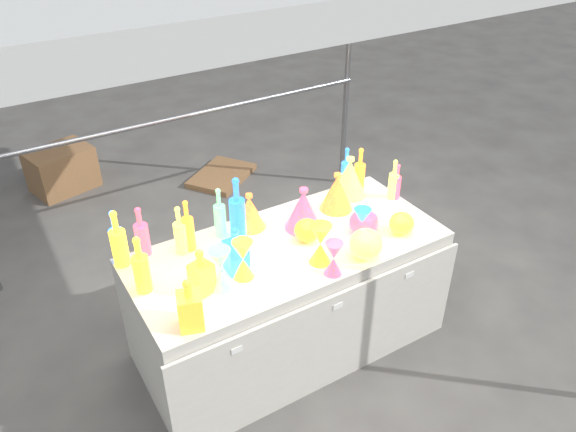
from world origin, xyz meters
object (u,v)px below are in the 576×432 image
display_table (289,297)px  decanter_0 (201,271)px  cardboard_box_closed (62,169)px  lampshade_0 (250,211)px  hourglass_0 (320,244)px  globe_0 (401,224)px  bottle_0 (118,238)px

display_table → decanter_0: (-0.57, -0.10, 0.50)m
cardboard_box_closed → decanter_0: size_ratio=2.10×
decanter_0 → lampshade_0: decanter_0 is taller
hourglass_0 → globe_0: size_ratio=1.62×
display_table → decanter_0: 0.77m
display_table → globe_0: 0.80m
cardboard_box_closed → hourglass_0: (0.82, -2.95, 0.67)m
cardboard_box_closed → hourglass_0: 3.13m
cardboard_box_closed → bottle_0: size_ratio=1.59×
cardboard_box_closed → lampshade_0: lampshade_0 is taller
hourglass_0 → globe_0: bearing=-1.5°
cardboard_box_closed → hourglass_0: bearing=-89.4°
cardboard_box_closed → globe_0: (1.38, -2.96, 0.61)m
cardboard_box_closed → lampshade_0: 2.62m
display_table → cardboard_box_closed: bearing=105.4°
cardboard_box_closed → lampshade_0: bearing=-89.9°
bottle_0 → globe_0: bearing=-20.5°
cardboard_box_closed → bottle_0: (-0.10, -2.41, 0.72)m
cardboard_box_closed → decanter_0: (0.18, -2.84, 0.68)m
globe_0 → lampshade_0: bearing=144.6°
display_table → decanter_0: size_ratio=7.19×
globe_0 → display_table: bearing=160.5°
cardboard_box_closed → hourglass_0: hourglass_0 is taller
display_table → lampshade_0: 0.57m
display_table → globe_0: bearing=-19.5°
globe_0 → hourglass_0: bearing=178.5°
bottle_0 → decanter_0: size_ratio=1.32×
display_table → hourglass_0: (0.07, -0.21, 0.49)m
cardboard_box_closed → display_table: bearing=-89.6°
globe_0 → lampshade_0: 0.89m
display_table → bottle_0: (-0.85, 0.33, 0.54)m
display_table → globe_0: size_ratio=12.57×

